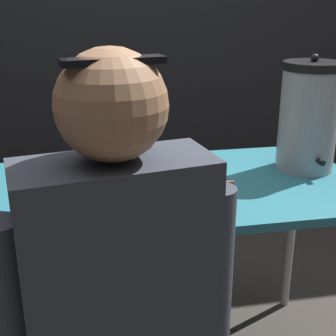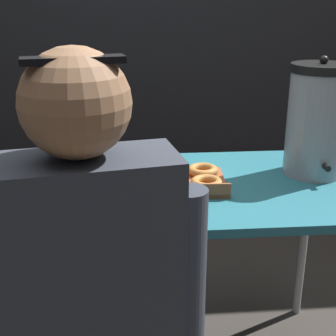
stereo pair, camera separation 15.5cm
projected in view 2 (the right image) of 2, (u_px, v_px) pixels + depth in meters
back_wall at (149, 16)px, 2.53m from camera, size 6.00×0.11×2.53m
folding_table at (167, 200)px, 1.59m from camera, size 1.34×0.67×0.77m
donut_box at (172, 180)px, 1.56m from camera, size 0.37×0.27×0.05m
coffee_urn at (317, 120)px, 1.61m from camera, size 0.21×0.24×0.41m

